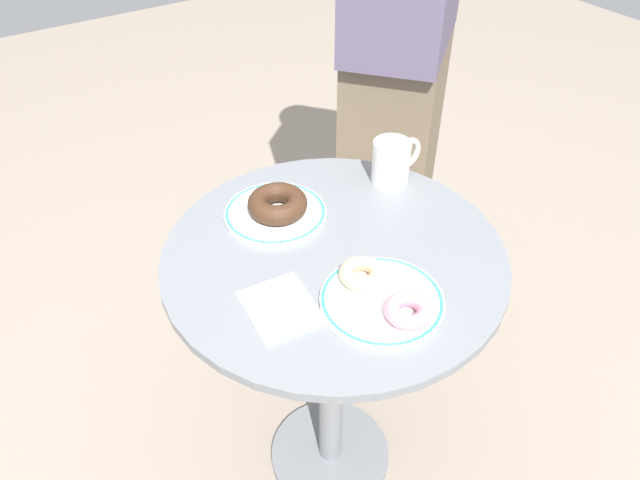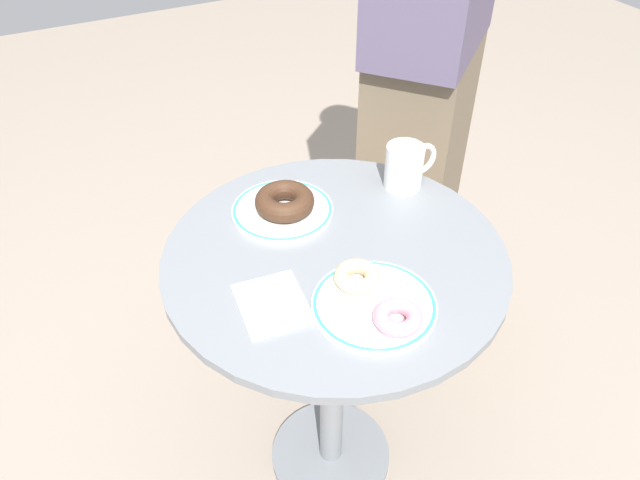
{
  "view_description": "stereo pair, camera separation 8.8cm",
  "coord_description": "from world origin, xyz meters",
  "views": [
    {
      "loc": [
        0.67,
        -0.48,
        1.43
      ],
      "look_at": [
        -0.0,
        -0.03,
        0.75
      ],
      "focal_mm": 33.35,
      "sensor_mm": 36.0,
      "label": 1
    },
    {
      "loc": [
        0.72,
        -0.4,
        1.43
      ],
      "look_at": [
        -0.0,
        -0.03,
        0.75
      ],
      "focal_mm": 33.35,
      "sensor_mm": 36.0,
      "label": 2
    }
  ],
  "objects": [
    {
      "name": "plate_right",
      "position": [
        0.15,
        -0.01,
        0.72
      ],
      "size": [
        0.21,
        0.21,
        0.01
      ],
      "color": "white",
      "rests_on": "cafe_table"
    },
    {
      "name": "plate_left",
      "position": [
        -0.15,
        -0.04,
        0.72
      ],
      "size": [
        0.2,
        0.2,
        0.01
      ],
      "color": "white",
      "rests_on": "cafe_table"
    },
    {
      "name": "coffee_mug",
      "position": [
        -0.12,
        0.23,
        0.76
      ],
      "size": [
        0.08,
        0.12,
        0.09
      ],
      "color": "white",
      "rests_on": "cafe_table"
    },
    {
      "name": "ground_plane",
      "position": [
        0.0,
        0.0,
        -0.01
      ],
      "size": [
        7.0,
        7.0,
        0.02
      ],
      "primitive_type": "cube",
      "color": "gray"
    },
    {
      "name": "cafe_table",
      "position": [
        0.0,
        0.0,
        0.5
      ],
      "size": [
        0.64,
        0.64,
        0.71
      ],
      "color": "slate",
      "rests_on": "ground"
    },
    {
      "name": "donut_pink_frosted",
      "position": [
        0.21,
        -0.0,
        0.73
      ],
      "size": [
        0.11,
        0.11,
        0.03
      ],
      "primitive_type": "torus",
      "rotation": [
        0.0,
        0.0,
        5.55
      ],
      "color": "pink",
      "rests_on": "plate_right"
    },
    {
      "name": "donut_glazed",
      "position": [
        0.1,
        -0.01,
        0.73
      ],
      "size": [
        0.09,
        0.09,
        0.03
      ],
      "primitive_type": "torus",
      "rotation": [
        0.0,
        0.0,
        1.67
      ],
      "color": "#E0B789",
      "rests_on": "plate_right"
    },
    {
      "name": "person_figure",
      "position": [
        -0.38,
        0.45,
        0.82
      ],
      "size": [
        0.42,
        0.44,
        1.66
      ],
      "color": "brown",
      "rests_on": "ground"
    },
    {
      "name": "donut_chocolate",
      "position": [
        -0.15,
        -0.03,
        0.74
      ],
      "size": [
        0.12,
        0.12,
        0.04
      ],
      "primitive_type": "torus",
      "rotation": [
        0.0,
        0.0,
        6.24
      ],
      "color": "#422819",
      "rests_on": "plate_left"
    },
    {
      "name": "paper_napkin",
      "position": [
        0.07,
        -0.16,
        0.71
      ],
      "size": [
        0.14,
        0.12,
        0.01
      ],
      "primitive_type": "cube",
      "rotation": [
        0.0,
        0.0,
        -0.11
      ],
      "color": "white",
      "rests_on": "cafe_table"
    }
  ]
}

